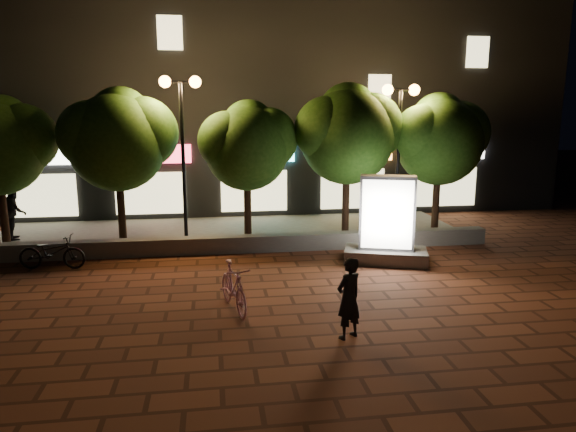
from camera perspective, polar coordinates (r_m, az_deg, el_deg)
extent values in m
plane|color=brown|center=(12.14, -4.97, -8.96)|extent=(80.00, 80.00, 0.00)
cube|color=slate|center=(15.88, -5.85, -3.08)|extent=(16.00, 0.45, 0.50)
cube|color=slate|center=(18.36, -6.19, -1.76)|extent=(16.00, 5.00, 0.08)
cube|color=black|center=(24.38, -7.06, 13.25)|extent=(28.00, 8.00, 10.00)
cube|color=white|center=(21.35, -25.85, 5.99)|extent=(3.20, 0.12, 0.70)
cube|color=beige|center=(21.51, -25.50, 2.02)|extent=(2.60, 0.10, 1.60)
cube|color=#DB3047|center=(20.50, -15.07, 6.56)|extent=(3.20, 0.12, 0.70)
cube|color=beige|center=(20.68, -14.86, 2.42)|extent=(2.60, 0.10, 1.60)
cube|color=#52EAEA|center=(20.43, -3.79, 6.91)|extent=(3.20, 0.12, 0.70)
cube|color=beige|center=(20.60, -3.73, 2.75)|extent=(2.60, 0.10, 1.60)
cube|color=orange|center=(21.12, 7.18, 7.00)|extent=(3.20, 0.12, 0.70)
cube|color=beige|center=(21.29, 7.07, 2.97)|extent=(2.60, 0.10, 1.60)
cube|color=beige|center=(22.52, 17.11, 6.86)|extent=(3.20, 0.12, 0.70)
cube|color=beige|center=(22.68, 16.89, 3.08)|extent=(2.60, 0.10, 1.60)
cube|color=beige|center=(20.53, -12.82, 18.99)|extent=(0.90, 0.10, 1.20)
cube|color=beige|center=(21.36, 10.00, 13.41)|extent=(0.90, 0.10, 1.20)
cube|color=beige|center=(23.01, 20.06, 16.51)|extent=(0.90, 0.10, 1.20)
cylinder|color=black|center=(18.19, -28.73, 0.50)|extent=(0.24, 0.24, 2.25)
sphere|color=#315B1A|center=(17.91, -27.08, 7.60)|extent=(2.10, 2.10, 2.10)
sphere|color=#315B1A|center=(18.23, -28.85, 8.75)|extent=(1.82, 1.82, 1.82)
cylinder|color=black|center=(17.27, -17.81, 1.01)|extent=(0.24, 0.24, 2.34)
sphere|color=#315B1A|center=(17.04, -18.23, 7.62)|extent=(3.00, 3.00, 3.00)
sphere|color=#315B1A|center=(17.11, -15.68, 8.79)|extent=(2.25, 2.25, 2.25)
sphere|color=#315B1A|center=(17.00, -20.63, 8.30)|extent=(2.10, 2.10, 2.10)
sphere|color=#315B1A|center=(17.34, -17.86, 10.18)|extent=(1.95, 1.95, 1.95)
cylinder|color=black|center=(17.07, -4.45, 1.18)|extent=(0.24, 0.24, 2.21)
sphere|color=#315B1A|center=(16.84, -4.55, 7.37)|extent=(2.70, 2.70, 2.70)
sphere|color=#315B1A|center=(17.08, -2.32, 8.46)|extent=(2.03, 2.03, 2.02)
sphere|color=#315B1A|center=(16.64, -6.63, 8.14)|extent=(1.89, 1.89, 1.89)
sphere|color=#315B1A|center=(17.16, -4.32, 9.71)|extent=(1.76, 1.76, 1.76)
cylinder|color=black|center=(17.58, 6.35, 1.82)|extent=(0.24, 0.24, 2.43)
sphere|color=#315B1A|center=(17.35, 6.50, 8.57)|extent=(3.10, 3.10, 3.10)
sphere|color=#315B1A|center=(17.74, 8.81, 9.54)|extent=(2.33, 2.33, 2.33)
sphere|color=#315B1A|center=(17.03, 4.35, 9.39)|extent=(2.17, 2.17, 2.17)
sphere|color=#315B1A|center=(17.69, 6.58, 11.13)|extent=(2.01, 2.02, 2.02)
cylinder|color=black|center=(18.65, 15.91, 1.80)|extent=(0.24, 0.24, 2.29)
sphere|color=#315B1A|center=(18.43, 16.24, 7.76)|extent=(2.90, 2.90, 2.90)
sphere|color=#315B1A|center=(18.91, 18.07, 8.65)|extent=(2.18, 2.17, 2.17)
sphere|color=#315B1A|center=(18.02, 14.57, 8.57)|extent=(2.03, 2.03, 2.03)
sphere|color=#315B1A|center=(18.77, 16.21, 10.04)|extent=(1.89, 1.88, 1.88)
cylinder|color=black|center=(16.67, -11.38, 5.59)|extent=(0.12, 0.12, 5.00)
cylinder|color=black|center=(16.60, -11.74, 14.20)|extent=(0.90, 0.08, 0.08)
sphere|color=#FE9B3F|center=(16.63, -13.33, 14.13)|extent=(0.36, 0.36, 0.36)
sphere|color=#FE9B3F|center=(16.58, -10.13, 14.27)|extent=(0.36, 0.36, 0.36)
cylinder|color=black|center=(17.74, 11.94, 5.59)|extent=(0.12, 0.12, 4.80)
cylinder|color=black|center=(17.66, 12.28, 13.36)|extent=(0.90, 0.08, 0.08)
sphere|color=#FE9B3F|center=(17.51, 10.86, 13.43)|extent=(0.36, 0.36, 0.36)
sphere|color=#FE9B3F|center=(17.82, 13.67, 13.28)|extent=(0.36, 0.36, 0.36)
cube|color=slate|center=(15.06, 10.63, -4.28)|extent=(2.53, 1.79, 0.38)
cube|color=#4C4C51|center=(14.77, 10.81, 0.35)|extent=(1.61, 0.97, 2.09)
cube|color=white|center=(14.50, 10.82, 0.14)|extent=(1.32, 0.46, 1.90)
cube|color=white|center=(15.04, 10.79, 0.55)|extent=(1.32, 0.46, 1.90)
imported|color=pink|center=(11.30, -6.00, -7.75)|extent=(0.91, 1.81, 1.05)
imported|color=black|center=(9.91, 6.67, -8.92)|extent=(0.69, 0.62, 1.58)
imported|color=black|center=(15.48, -24.44, -3.63)|extent=(1.85, 0.85, 0.94)
imported|color=black|center=(19.13, -27.79, 0.48)|extent=(0.94, 1.07, 1.87)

